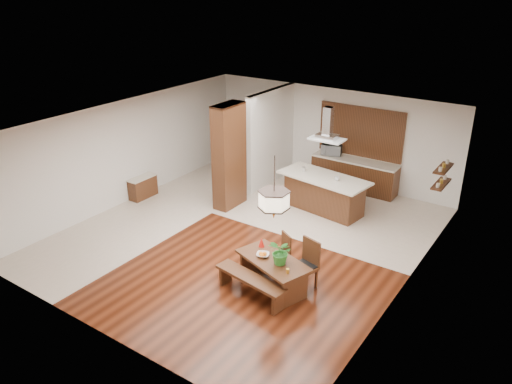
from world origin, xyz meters
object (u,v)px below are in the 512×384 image
Objects in this scene: hallway_console at (143,187)px; dining_table at (273,267)px; dining_bench at (251,287)px; fruit_bowl at (263,255)px; microwave at (332,149)px; dining_chair_left at (279,253)px; kitchen_island at (324,193)px; range_hood at (328,124)px; island_cup at (337,179)px; dining_chair_right at (304,266)px; pendant_lantern at (274,188)px; foliage_plant at (281,252)px.

hallway_console is 5.83m from dining_table.
dining_bench is 6.33× the size of fruit_bowl.
dining_chair_left is at bearing -91.01° from microwave.
dining_table is 3.98m from kitchen_island.
kitchen_island is at bearing -84.35° from microwave.
fruit_bowl reaches higher than dining_bench.
range_hood is 6.98× the size of island_cup.
hallway_console is 5.59m from island_cup.
kitchen_island reaches higher than hallway_console.
hallway_console is 1.00× the size of dining_chair_left.
dining_table is 6.69× the size of fruit_bowl.
dining_chair_left is 3.36× the size of fruit_bowl.
dining_table is 1.65× the size of dining_chair_right.
fruit_bowl is 0.29× the size of range_hood.
dining_chair_left is at bearing 110.53° from pendant_lantern.
fruit_bowl is at bearing -81.37° from range_hood.
hallway_console is 6.14m from pendant_lantern.
foliage_plant is 0.90× the size of microwave.
microwave is at bearing 119.86° from island_cup.
dining_bench is 3.08× the size of foliage_plant.
microwave is at bearing 135.10° from dining_chair_left.
range_hood is (-0.59, 3.90, 1.77)m from fruit_bowl.
dining_table is at bearing 165.48° from foliage_plant.
foliage_plant is at bearing -14.52° from dining_table.
pendant_lantern is (-0.53, -0.33, 1.71)m from dining_chair_right.
island_cup is at bearing 21.88° from hallway_console.
dining_table is 0.68× the size of kitchen_island.
dining_chair_left is 0.67× the size of pendant_lantern.
kitchen_island reaches higher than fruit_bowl.
island_cup is at bearing 92.81° from fruit_bowl.
foliage_plant is at bearing 49.89° from dining_bench.
dining_table is 0.50m from foliage_plant.
dining_chair_left is at bearing 124.54° from foliage_plant.
dining_chair_left is at bearing -79.48° from range_hood.
pendant_lantern is 4.99× the size of fruit_bowl.
island_cup reaches higher than hallway_console.
dining_chair_left reaches higher than dining_bench.
dining_table is 13.62× the size of island_cup.
foliage_plant is 0.60× the size of range_hood.
island_cup is at bearing 93.22° from dining_bench.
dining_chair_right is 1.18× the size of range_hood.
kitchen_island is at bearing -90.00° from range_hood.
dining_chair_right is 5.84m from microwave.
range_hood reaches higher than foliage_plant.
range_hood is (0.00, 0.00, 1.95)m from kitchen_island.
dining_chair_left is at bearing -71.43° from kitchen_island.
island_cup is (5.14, 2.06, 0.75)m from hallway_console.
foliage_plant reaches higher than hallway_console.
dining_bench is 5.01m from range_hood.
microwave is at bearing 111.21° from range_hood.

